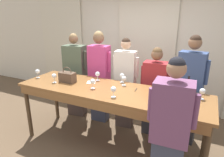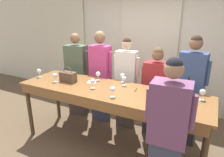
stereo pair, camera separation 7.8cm
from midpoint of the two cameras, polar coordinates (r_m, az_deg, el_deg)
ground_plane at (r=3.64m, az=-1.29°, el=-18.55°), size 18.00×18.00×0.00m
wall_back at (r=4.80m, az=9.34°, el=8.63°), size 12.00×0.06×2.80m
curtain_panel_left at (r=5.92m, az=-14.42°, el=9.54°), size 1.34×0.03×2.69m
curtain_panel_center at (r=4.75m, az=9.08°, el=7.85°), size 1.34×0.03×2.69m
tasting_bar at (r=3.14m, az=-1.67°, el=-4.93°), size 3.05×0.88×1.04m
wine_bottle at (r=2.99m, az=20.05°, el=-3.00°), size 0.08×0.08×0.31m
handbag at (r=3.52m, az=-13.25°, el=0.44°), size 0.28×0.15×0.27m
wine_glass_front_left at (r=3.51m, az=-4.79°, el=1.24°), size 0.08×0.08×0.16m
wine_glass_front_mid at (r=2.81m, az=-0.40°, el=-3.17°), size 0.08×0.08×0.16m
wine_glass_front_right at (r=3.41m, az=2.24°, el=0.76°), size 0.08×0.08×0.16m
wine_glass_center_left at (r=3.55m, az=-16.83°, el=0.65°), size 0.08×0.08×0.16m
wine_glass_center_mid at (r=2.99m, az=23.75°, el=-3.41°), size 0.08×0.08×0.16m
wine_glass_center_right at (r=3.91m, az=-21.05°, el=1.81°), size 0.08×0.08×0.16m
wine_glass_back_left at (r=3.27m, az=2.71°, el=-0.07°), size 0.08×0.08×0.16m
wine_glass_back_mid at (r=2.76m, az=19.95°, el=-4.68°), size 0.08×0.08×0.16m
wine_glass_back_right at (r=3.14m, az=-6.24°, el=-0.90°), size 0.08×0.08×0.16m
napkin at (r=3.46m, az=-6.58°, el=-1.06°), size 0.19×0.19×0.00m
pen at (r=3.12m, az=6.12°, el=-3.21°), size 0.02×0.14×0.01m
guest_olive_jacket at (r=4.35m, az=-10.86°, el=0.82°), size 0.56×0.33×1.80m
guest_pink_top at (r=4.02m, az=-4.17°, el=0.59°), size 0.51×0.26×1.86m
guest_cream_sweater at (r=3.81m, az=3.17°, el=-1.37°), size 0.50×0.26×1.76m
guest_striped_shirt at (r=3.67m, az=11.42°, el=-3.80°), size 0.53×0.28×1.64m
guest_navy_coat at (r=3.54m, az=20.55°, el=-3.13°), size 0.53×0.28×1.87m
host_pouring at (r=2.34m, az=15.11°, el=-15.59°), size 0.51×0.29×1.79m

